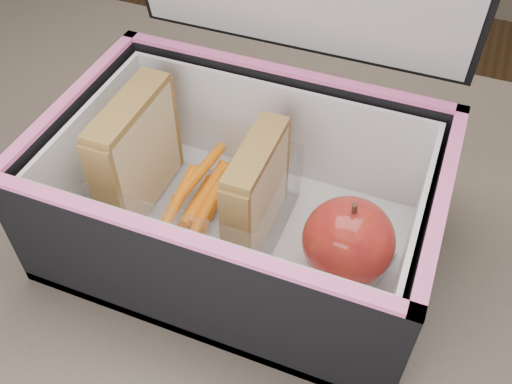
% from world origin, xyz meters
% --- Properties ---
extents(kitchen_table, '(1.20, 0.80, 0.75)m').
position_xyz_m(kitchen_table, '(0.00, 0.00, 0.66)').
color(kitchen_table, '#60534A').
rests_on(kitchen_table, ground).
extents(lunch_bag, '(0.33, 0.27, 0.34)m').
position_xyz_m(lunch_bag, '(-0.06, 0.04, 0.82)').
color(lunch_bag, black).
rests_on(lunch_bag, kitchen_table).
extents(plastic_tub, '(0.17, 0.12, 0.07)m').
position_xyz_m(plastic_tub, '(-0.11, 0.04, 0.80)').
color(plastic_tub, white).
rests_on(plastic_tub, lunch_bag).
extents(sandwich_left, '(0.03, 0.11, 0.12)m').
position_xyz_m(sandwich_left, '(-0.17, 0.04, 0.83)').
color(sandwich_left, '#D2B080').
rests_on(sandwich_left, plastic_tub).
extents(sandwich_right, '(0.03, 0.09, 0.10)m').
position_xyz_m(sandwich_right, '(-0.05, 0.04, 0.82)').
color(sandwich_right, '#D2B080').
rests_on(sandwich_right, plastic_tub).
extents(carrot_sticks, '(0.04, 0.13, 0.03)m').
position_xyz_m(carrot_sticks, '(-0.11, 0.05, 0.78)').
color(carrot_sticks, orange).
rests_on(carrot_sticks, plastic_tub).
extents(paper_napkin, '(0.08, 0.09, 0.01)m').
position_xyz_m(paper_napkin, '(0.04, 0.03, 0.77)').
color(paper_napkin, white).
rests_on(paper_napkin, lunch_bag).
extents(red_apple, '(0.09, 0.09, 0.08)m').
position_xyz_m(red_apple, '(0.04, 0.02, 0.81)').
color(red_apple, maroon).
rests_on(red_apple, paper_napkin).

